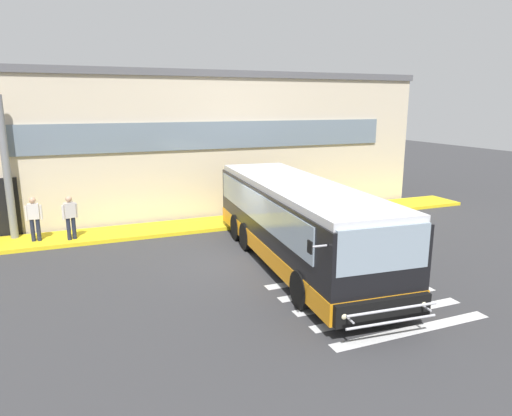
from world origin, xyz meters
name	(u,v)px	position (x,y,z in m)	size (l,w,h in m)	color
ground_plane	(243,261)	(0.00, 0.00, -0.01)	(80.00, 90.00, 0.02)	#353538
bay_paint_stripes	(367,300)	(2.00, -4.20, 0.00)	(4.40, 3.96, 0.01)	silver
terminal_building	(156,139)	(-0.69, 11.65, 3.29)	(24.82, 13.80, 6.60)	beige
boarding_curb	(204,225)	(0.00, 4.80, 0.07)	(27.02, 2.00, 0.15)	yellow
entry_support_column	(6,169)	(-7.34, 5.40, 2.82)	(0.28, 0.28, 5.35)	slate
bus_main_foreground	(297,224)	(1.57, -0.83, 1.33)	(3.80, 10.73, 2.70)	black
passenger_near_column	(34,217)	(-6.54, 4.63, 1.08)	(0.59, 0.24, 1.68)	#1E2338
passenger_by_doorway	(70,216)	(-5.31, 4.35, 1.08)	(0.56, 0.34, 1.68)	#1E2338
safety_bollard_yellow	(286,215)	(3.31, 3.60, 0.45)	(0.18, 0.18, 0.90)	yellow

